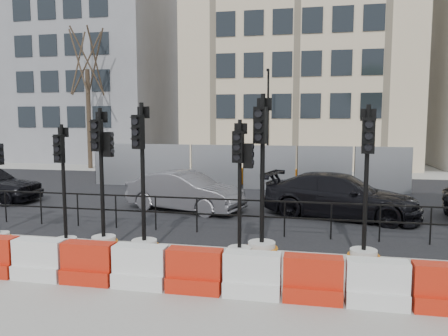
# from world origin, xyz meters

# --- Properties ---
(ground) EXTENTS (120.00, 120.00, 0.00)m
(ground) POSITION_xyz_m (0.00, 0.00, 0.00)
(ground) COLOR #51514C
(ground) RESTS_ON ground
(sidewalk_near) EXTENTS (40.00, 6.00, 0.02)m
(sidewalk_near) POSITION_xyz_m (0.00, -3.00, 0.01)
(sidewalk_near) COLOR gray
(sidewalk_near) RESTS_ON ground
(road) EXTENTS (40.00, 14.00, 0.03)m
(road) POSITION_xyz_m (0.00, 7.00, 0.01)
(road) COLOR black
(road) RESTS_ON ground
(sidewalk_far) EXTENTS (40.00, 4.00, 0.02)m
(sidewalk_far) POSITION_xyz_m (0.00, 16.00, 0.01)
(sidewalk_far) COLOR gray
(sidewalk_far) RESTS_ON ground
(building_grey) EXTENTS (11.00, 9.06, 14.00)m
(building_grey) POSITION_xyz_m (-14.00, 21.99, 7.00)
(building_grey) COLOR gray
(building_grey) RESTS_ON ground
(building_cream) EXTENTS (15.00, 10.06, 18.00)m
(building_cream) POSITION_xyz_m (2.00, 21.99, 9.00)
(building_cream) COLOR beige
(building_cream) RESTS_ON ground
(kerb_railing) EXTENTS (18.00, 0.04, 1.00)m
(kerb_railing) POSITION_xyz_m (0.00, 1.20, 0.69)
(kerb_railing) COLOR black
(kerb_railing) RESTS_ON ground
(heras_fencing) EXTENTS (14.33, 1.72, 2.00)m
(heras_fencing) POSITION_xyz_m (-0.49, 9.71, 0.71)
(heras_fencing) COLOR gray
(heras_fencing) RESTS_ON ground
(lamp_post_far) EXTENTS (0.12, 0.56, 6.00)m
(lamp_post_far) POSITION_xyz_m (0.50, 14.98, 3.22)
(lamp_post_far) COLOR black
(lamp_post_far) RESTS_ON ground
(tree_bare_far) EXTENTS (2.00, 2.00, 9.00)m
(tree_bare_far) POSITION_xyz_m (-11.00, 15.50, 6.65)
(tree_bare_far) COLOR #473828
(tree_bare_far) RESTS_ON ground
(barrier_row) EXTENTS (15.70, 0.50, 0.80)m
(barrier_row) POSITION_xyz_m (-0.00, -2.80, 0.37)
(barrier_row) COLOR red
(barrier_row) RESTS_ON ground
(traffic_signal_c) EXTENTS (0.60, 0.60, 3.02)m
(traffic_signal_c) POSITION_xyz_m (-2.53, -1.19, 0.62)
(traffic_signal_c) COLOR silver
(traffic_signal_c) RESTS_ON ground
(traffic_signal_d) EXTENTS (0.67, 0.67, 3.39)m
(traffic_signal_d) POSITION_xyz_m (-1.65, -1.03, 0.81)
(traffic_signal_d) COLOR silver
(traffic_signal_d) RESTS_ON ground
(traffic_signal_e) EXTENTS (0.69, 0.69, 3.49)m
(traffic_signal_e) POSITION_xyz_m (-0.60, -1.18, 0.72)
(traffic_signal_e) COLOR silver
(traffic_signal_e) RESTS_ON ground
(traffic_signal_f) EXTENTS (0.62, 0.62, 3.13)m
(traffic_signal_f) POSITION_xyz_m (1.60, -1.15, 0.75)
(traffic_signal_f) COLOR silver
(traffic_signal_f) RESTS_ON ground
(traffic_signal_g) EXTENTS (0.72, 0.72, 3.68)m
(traffic_signal_g) POSITION_xyz_m (2.03, -0.87, 0.76)
(traffic_signal_g) COLOR silver
(traffic_signal_g) RESTS_ON ground
(traffic_signal_h) EXTENTS (0.68, 0.68, 3.43)m
(traffic_signal_h) POSITION_xyz_m (4.19, -0.91, 0.71)
(traffic_signal_h) COLOR silver
(traffic_signal_h) RESTS_ON ground
(car_b) EXTENTS (3.65, 4.89, 1.36)m
(car_b) POSITION_xyz_m (-1.18, 4.00, 0.68)
(car_b) COLOR #515055
(car_b) RESTS_ON ground
(car_c) EXTENTS (4.27, 5.82, 1.42)m
(car_c) POSITION_xyz_m (3.98, 3.97, 0.71)
(car_c) COLOR black
(car_c) RESTS_ON ground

